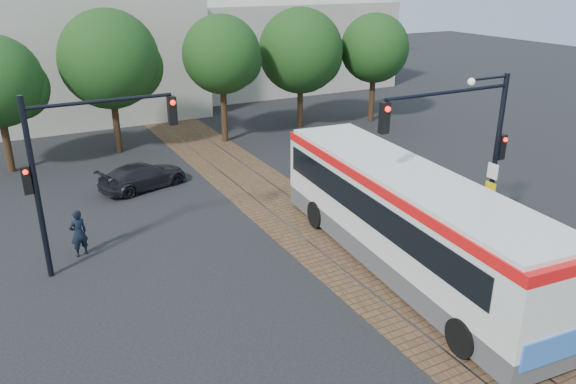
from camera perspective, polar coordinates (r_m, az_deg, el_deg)
name	(u,v)px	position (r m, az deg, el deg)	size (l,w,h in m)	color
ground	(358,262)	(19.69, 7.16, -7.10)	(120.00, 120.00, 0.00)	black
trackbed	(302,220)	(22.71, 1.43, -2.85)	(3.60, 40.00, 0.02)	brown
tree_row	(214,57)	(32.81, -7.50, 13.41)	(26.40, 5.60, 7.67)	#382314
warehouses	(133,52)	(44.19, -15.48, 13.54)	(40.00, 13.00, 8.00)	#ADA899
city_bus	(405,215)	(18.84, 11.80, -2.31)	(3.71, 12.95, 3.42)	#464648
traffic_island	(481,235)	(21.87, 19.04, -4.17)	(2.20, 5.20, 1.13)	gray
signal_pole_main	(473,138)	(19.96, 18.26, 5.28)	(5.49, 0.46, 6.00)	black
signal_pole_left	(71,159)	(18.92, -21.19, 3.11)	(4.99, 0.34, 6.00)	black
officer	(78,233)	(20.94, -20.51, -3.93)	(0.63, 0.41, 1.72)	black
parked_car	(143,176)	(26.68, -14.50, 1.60)	(1.67, 4.11, 1.19)	black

